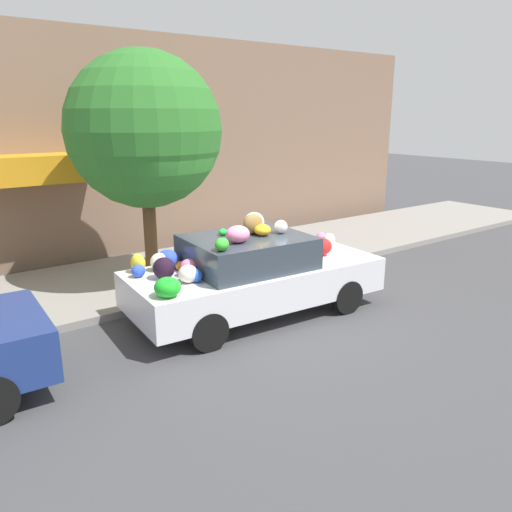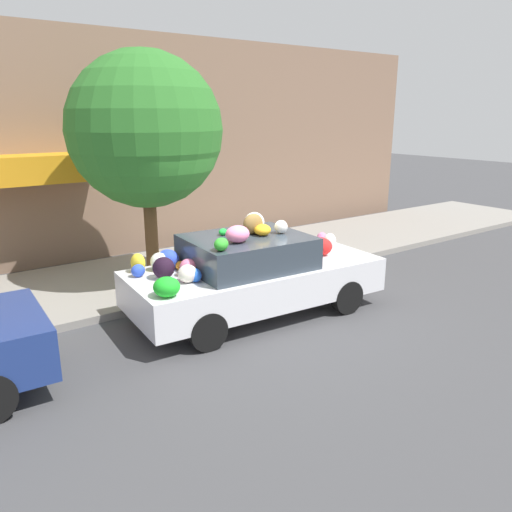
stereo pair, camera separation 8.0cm
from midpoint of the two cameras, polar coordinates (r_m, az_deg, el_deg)
The scene contains 6 objects.
ground_plane at distance 8.46m, azimuth -0.31°, elevation -6.51°, with size 60.00×60.00×0.00m, color #424244.
sidewalk_curb at distance 10.62m, azimuth -8.87°, elevation -1.61°, with size 24.00×3.20×0.13m.
building_facade at distance 12.12m, azimuth -14.99°, elevation 11.90°, with size 18.00×1.20×5.02m.
street_tree at distance 9.33m, azimuth -12.89°, elevation 13.80°, with size 2.76×2.76×4.20m.
fire_hydrant at distance 10.64m, azimuth 1.45°, elevation 0.92°, with size 0.20×0.20×0.70m.
art_car at distance 8.18m, azimuth -0.71°, elevation -1.93°, with size 4.28×2.00×1.68m.
Camera 1 is at (-4.60, -6.32, 3.23)m, focal length 35.00 mm.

